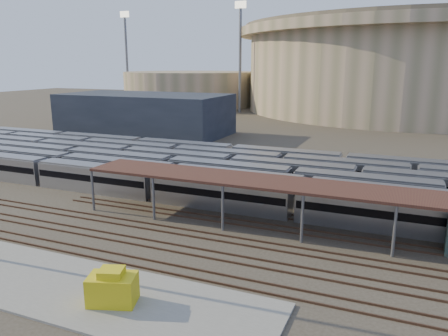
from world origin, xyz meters
TOP-DOWN VIEW (x-y plane):
  - ground at (0.00, 0.00)m, footprint 420.00×420.00m
  - subway_trains at (-3.42, 18.50)m, footprint 123.88×23.90m
  - inspection_shed at (22.00, 4.00)m, footprint 60.30×6.00m
  - empty_tracks at (0.00, -5.00)m, footprint 170.00×9.62m
  - stadium at (25.00, 140.00)m, footprint 124.00×124.00m
  - secondary_arena at (-60.00, 130.00)m, footprint 56.00×56.00m
  - service_building at (-35.00, 55.00)m, footprint 42.00×20.00m
  - floodlight_0 at (-30.00, 110.00)m, footprint 4.00×1.00m
  - floodlight_1 at (-85.00, 120.00)m, footprint 4.00×1.00m
  - floodlight_3 at (-10.00, 160.00)m, footprint 4.00×1.00m
  - yellow_equipment at (7.44, -15.64)m, footprint 3.99×3.17m

SIDE VIEW (x-z plane):
  - ground at x=0.00m, z-range 0.00..0.00m
  - empty_tracks at x=0.00m, z-range 0.00..0.18m
  - yellow_equipment at x=7.44m, z-range 0.20..2.37m
  - subway_trains at x=-3.42m, z-range 0.00..3.60m
  - inspection_shed at x=22.00m, z-range 2.33..7.63m
  - service_building at x=-35.00m, z-range 0.00..10.00m
  - secondary_arena at x=-60.00m, z-range 0.00..14.00m
  - stadium at x=25.00m, z-range 0.22..32.72m
  - floodlight_0 at x=-30.00m, z-range 1.45..39.85m
  - floodlight_1 at x=-85.00m, z-range 1.45..39.85m
  - floodlight_3 at x=-10.00m, z-range 1.45..39.85m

